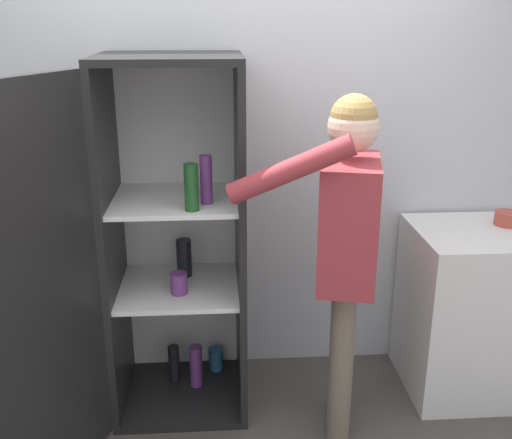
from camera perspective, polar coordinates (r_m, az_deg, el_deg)
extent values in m
cube|color=silver|center=(3.33, -1.43, 6.02)|extent=(7.00, 0.06, 2.55)
cube|color=black|center=(3.51, -6.88, -16.00)|extent=(0.68, 0.64, 0.04)
cube|color=black|center=(2.89, -8.33, 14.95)|extent=(0.68, 0.64, 0.04)
cube|color=white|center=(3.37, -7.24, -0.22)|extent=(0.68, 0.03, 1.78)
cube|color=black|center=(3.12, -13.48, -2.17)|extent=(0.03, 0.64, 1.78)
cube|color=black|center=(3.08, -1.51, -1.94)|extent=(0.04, 0.64, 1.78)
cube|color=white|center=(3.18, -7.33, -6.41)|extent=(0.61, 0.57, 0.02)
cube|color=white|center=(3.01, -7.71, 1.87)|extent=(0.61, 0.57, 0.02)
cube|color=black|center=(2.61, -19.63, -7.12)|extent=(0.33, 0.64, 1.78)
cylinder|color=#723884|center=(3.46, -5.73, -13.70)|extent=(0.07, 0.07, 0.25)
cylinder|color=#723884|center=(2.87, -4.78, 3.80)|extent=(0.06, 0.06, 0.24)
cylinder|color=teal|center=(3.62, -3.83, -13.12)|extent=(0.08, 0.08, 0.13)
cylinder|color=black|center=(3.53, -7.81, -13.38)|extent=(0.06, 0.06, 0.21)
cylinder|color=black|center=(3.25, -6.87, -3.64)|extent=(0.08, 0.08, 0.21)
cylinder|color=#1E5123|center=(2.77, -6.17, 3.06)|extent=(0.07, 0.07, 0.22)
cylinder|color=#723884|center=(3.07, -7.35, -6.04)|extent=(0.08, 0.08, 0.11)
cylinder|color=#726656|center=(3.00, 8.09, -13.64)|extent=(0.12, 0.12, 0.82)
cylinder|color=#726656|center=(3.16, 8.17, -11.83)|extent=(0.12, 0.12, 0.82)
cube|color=#9E3338|center=(2.78, 8.80, -0.24)|extent=(0.35, 0.51, 0.58)
sphere|color=beige|center=(2.67, 9.27, 8.71)|extent=(0.23, 0.23, 0.23)
sphere|color=#AD894C|center=(2.66, 9.32, 9.55)|extent=(0.21, 0.21, 0.21)
cylinder|color=#9E3338|center=(2.46, 3.28, 4.72)|extent=(0.54, 0.21, 0.32)
cylinder|color=#9E3338|center=(3.03, 8.83, 0.81)|extent=(0.09, 0.09, 0.55)
cube|color=white|center=(3.55, 19.88, -8.14)|extent=(0.70, 0.63, 0.94)
cylinder|color=#B24738|center=(3.51, 22.86, 0.09)|extent=(0.14, 0.14, 0.07)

